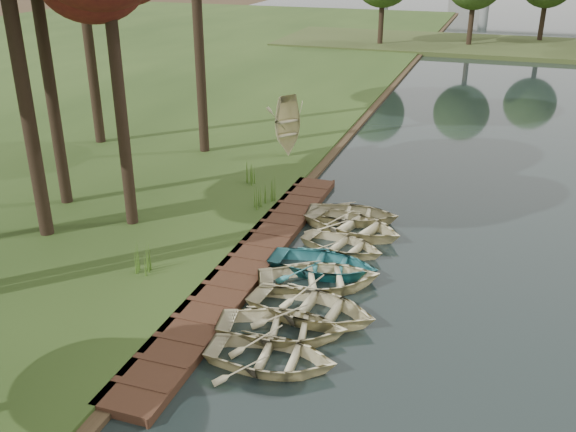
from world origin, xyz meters
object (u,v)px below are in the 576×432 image
(rowboat_0, at_px, (271,354))
(rowboat_1, at_px, (282,325))
(rowboat_2, at_px, (312,305))
(boardwalk, at_px, (250,262))
(stored_rowboat, at_px, (287,149))

(rowboat_0, height_order, rowboat_1, rowboat_1)
(rowboat_0, height_order, rowboat_2, rowboat_2)
(rowboat_1, bearing_deg, rowboat_0, 176.61)
(boardwalk, relative_size, rowboat_1, 4.48)
(boardwalk, height_order, stored_rowboat, stored_rowboat)
(rowboat_2, relative_size, stored_rowboat, 1.27)
(rowboat_1, height_order, rowboat_2, rowboat_2)
(rowboat_0, distance_m, rowboat_2, 2.54)
(rowboat_0, relative_size, rowboat_1, 0.96)
(rowboat_0, xyz_separation_m, stored_rowboat, (-4.90, 15.68, 0.21))
(rowboat_0, relative_size, stored_rowboat, 1.14)
(rowboat_0, relative_size, rowboat_2, 0.89)
(rowboat_0, xyz_separation_m, rowboat_1, (-0.16, 1.32, 0.02))
(rowboat_1, height_order, stored_rowboat, stored_rowboat)
(boardwalk, xyz_separation_m, rowboat_2, (2.90, -2.44, 0.30))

